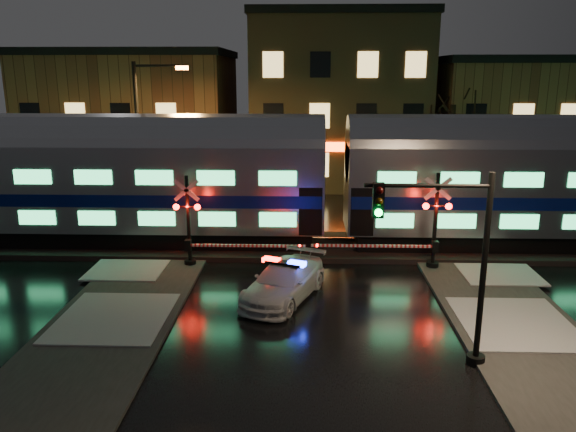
{
  "coord_description": "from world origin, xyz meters",
  "views": [
    {
      "loc": [
        -0.23,
        -19.78,
        7.91
      ],
      "look_at": [
        -0.97,
        2.5,
        2.2
      ],
      "focal_mm": 35.0,
      "sensor_mm": 36.0,
      "label": 1
    }
  ],
  "objects_px": {
    "crossing_signal_left": "(197,231)",
    "police_car": "(284,281)",
    "crossing_signal_right": "(426,231)",
    "streetlight": "(144,133)",
    "traffic_light": "(452,267)"
  },
  "relations": [
    {
      "from": "police_car",
      "to": "crossing_signal_left",
      "type": "distance_m",
      "value": 5.02
    },
    {
      "from": "crossing_signal_left",
      "to": "police_car",
      "type": "bearing_deg",
      "value": -41.13
    },
    {
      "from": "crossing_signal_right",
      "to": "crossing_signal_left",
      "type": "distance_m",
      "value": 9.38
    },
    {
      "from": "traffic_light",
      "to": "crossing_signal_right",
      "type": "bearing_deg",
      "value": 80.97
    },
    {
      "from": "police_car",
      "to": "crossing_signal_right",
      "type": "xyz_separation_m",
      "value": [
        5.66,
        3.25,
        1.0
      ]
    },
    {
      "from": "crossing_signal_right",
      "to": "streetlight",
      "type": "xyz_separation_m",
      "value": [
        -13.29,
        6.7,
        3.21
      ]
    },
    {
      "from": "police_car",
      "to": "crossing_signal_left",
      "type": "xyz_separation_m",
      "value": [
        -3.72,
        3.25,
        0.93
      ]
    },
    {
      "from": "streetlight",
      "to": "traffic_light",
      "type": "bearing_deg",
      "value": -49.65
    },
    {
      "from": "crossing_signal_right",
      "to": "streetlight",
      "type": "distance_m",
      "value": 15.23
    },
    {
      "from": "police_car",
      "to": "crossing_signal_right",
      "type": "distance_m",
      "value": 6.61
    },
    {
      "from": "traffic_light",
      "to": "streetlight",
      "type": "relative_size",
      "value": 0.64
    },
    {
      "from": "crossing_signal_right",
      "to": "crossing_signal_left",
      "type": "bearing_deg",
      "value": -179.98
    },
    {
      "from": "crossing_signal_left",
      "to": "traffic_light",
      "type": "relative_size",
      "value": 1.01
    },
    {
      "from": "police_car",
      "to": "traffic_light",
      "type": "height_order",
      "value": "traffic_light"
    },
    {
      "from": "crossing_signal_left",
      "to": "traffic_light",
      "type": "xyz_separation_m",
      "value": [
        8.4,
        -7.79,
        1.3
      ]
    }
  ]
}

